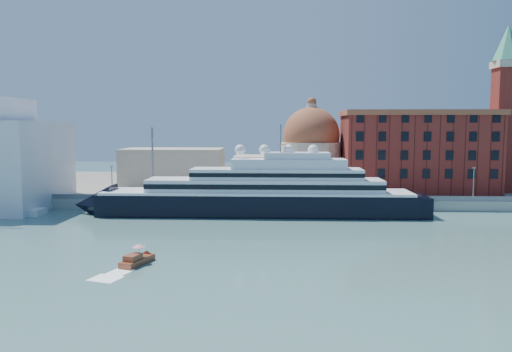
{
  "coord_description": "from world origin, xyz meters",
  "views": [
    {
      "loc": [
        11.81,
        -92.72,
        20.53
      ],
      "look_at": [
        7.07,
        18.0,
        9.63
      ],
      "focal_mm": 35.0,
      "sensor_mm": 36.0,
      "label": 1
    }
  ],
  "objects": [
    {
      "name": "land",
      "position": [
        0.0,
        75.0,
        1.0
      ],
      "size": [
        260.0,
        72.0,
        2.0
      ],
      "primitive_type": "cube",
      "color": "slate",
      "rests_on": "ground"
    },
    {
      "name": "quay",
      "position": [
        0.0,
        34.0,
        1.25
      ],
      "size": [
        180.0,
        10.0,
        2.5
      ],
      "primitive_type": "cube",
      "color": "gray",
      "rests_on": "ground"
    },
    {
      "name": "lamp_posts",
      "position": [
        -12.67,
        32.27,
        9.84
      ],
      "size": [
        120.8,
        2.4,
        18.0
      ],
      "color": "slate",
      "rests_on": "quay"
    },
    {
      "name": "superyacht",
      "position": [
        4.66,
        23.0,
        4.27
      ],
      "size": [
        82.85,
        11.49,
        24.76
      ],
      "color": "black",
      "rests_on": "ground"
    },
    {
      "name": "warehouse",
      "position": [
        52.0,
        52.0,
        13.79
      ],
      "size": [
        43.0,
        19.0,
        23.25
      ],
      "color": "maroon",
      "rests_on": "land"
    },
    {
      "name": "ground",
      "position": [
        0.0,
        0.0,
        0.0
      ],
      "size": [
        400.0,
        400.0,
        0.0
      ],
      "primitive_type": "plane",
      "color": "#3D6A68",
      "rests_on": "ground"
    },
    {
      "name": "water_taxi",
      "position": [
        -9.21,
        -20.49,
        0.75
      ],
      "size": [
        4.08,
        6.92,
        3.12
      ],
      "rotation": [
        0.0,
        0.0,
        -0.31
      ],
      "color": "maroon",
      "rests_on": "ground"
    },
    {
      "name": "church",
      "position": [
        6.39,
        57.72,
        10.91
      ],
      "size": [
        66.0,
        18.0,
        25.5
      ],
      "color": "beige",
      "rests_on": "land"
    },
    {
      "name": "campanile",
      "position": [
        76.0,
        52.0,
        28.76
      ],
      "size": [
        8.4,
        8.4,
        47.0
      ],
      "color": "maroon",
      "rests_on": "land"
    },
    {
      "name": "service_barge",
      "position": [
        -49.17,
        19.76,
        0.88
      ],
      "size": [
        13.77,
        5.2,
        3.05
      ],
      "rotation": [
        0.0,
        0.0,
        -0.05
      ],
      "color": "white",
      "rests_on": "ground"
    },
    {
      "name": "quay_fence",
      "position": [
        0.0,
        29.5,
        3.1
      ],
      "size": [
        180.0,
        0.1,
        1.2
      ],
      "primitive_type": "cube",
      "color": "slate",
      "rests_on": "quay"
    }
  ]
}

